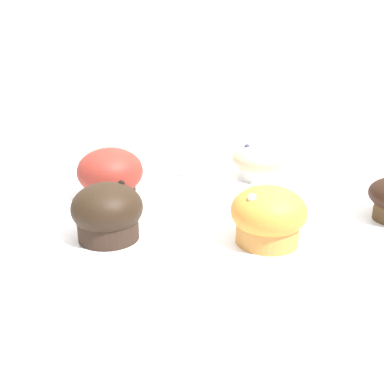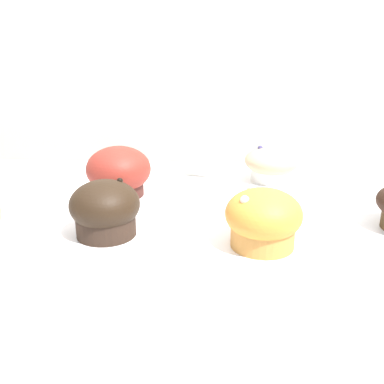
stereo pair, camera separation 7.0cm
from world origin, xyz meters
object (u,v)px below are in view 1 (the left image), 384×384
Objects in this scene: muffin_front_left at (107,213)px; muffin_front_right at (258,162)px; muffin_back_right at (268,216)px; muffin_front_center at (110,175)px.

muffin_front_right is (0.27, 0.27, -0.01)m from muffin_front_left.
muffin_front_center is at bearing 139.35° from muffin_back_right.
muffin_back_right is 0.30m from muffin_front_right.
muffin_front_right is at bearing 44.64° from muffin_front_left.
muffin_front_left is 0.39m from muffin_front_right.
muffin_front_left is 0.96× the size of muffin_front_right.
muffin_front_center is 1.15× the size of muffin_front_left.
muffin_front_left is at bearing -85.63° from muffin_front_center.
muffin_front_center is at bearing -161.57° from muffin_front_right.
muffin_front_left reaches higher than muffin_front_right.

